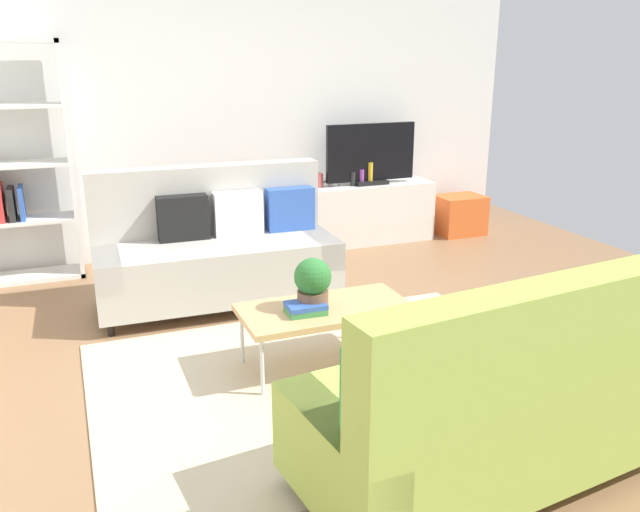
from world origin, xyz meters
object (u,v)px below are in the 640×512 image
at_px(potted_plant, 313,283).
at_px(bookshelf, 2,173).
at_px(couch_beige, 216,249).
at_px(tv, 371,155).
at_px(storage_trunk, 459,215).
at_px(vase_0, 317,180).
at_px(tv_console, 368,213).
at_px(table_book_0, 306,310).
at_px(couch_green, 499,400).
at_px(bottle_2, 370,173).
at_px(bottle_0, 353,179).
at_px(bottle_1, 362,177).
at_px(vase_1, 334,178).
at_px(coffee_table, 326,311).

bearing_deg(potted_plant, bookshelf, 125.77).
distance_m(couch_beige, potted_plant, 1.46).
relative_size(tv, potted_plant, 2.97).
distance_m(storage_trunk, vase_0, 1.76).
distance_m(tv_console, table_book_0, 3.16).
relative_size(couch_green, tv_console, 1.42).
bearing_deg(couch_beige, vase_0, -136.60).
xyz_separation_m(bookshelf, bottle_2, (3.53, -0.06, -0.23)).
relative_size(tv_console, bottle_2, 5.94).
distance_m(couch_green, tv, 4.23).
distance_m(storage_trunk, bottle_0, 1.40).
height_order(tv_console, table_book_0, tv_console).
bearing_deg(couch_green, bottle_2, 66.16).
height_order(couch_beige, bottle_1, couch_beige).
bearing_deg(tv, bottle_1, -169.71).
bearing_deg(vase_1, potted_plant, -115.33).
bearing_deg(tv_console, storage_trunk, -5.19).
relative_size(couch_green, table_book_0, 8.25).
distance_m(couch_green, bottle_0, 4.13).
bearing_deg(bottle_0, coffee_table, -117.75).
height_order(vase_0, bottle_2, bottle_2).
xyz_separation_m(potted_plant, bottle_2, (1.64, 2.56, 0.16)).
xyz_separation_m(tv_console, bookshelf, (-3.54, 0.02, 0.66)).
bearing_deg(tv_console, bottle_0, -169.30).
bearing_deg(vase_1, storage_trunk, -5.74).
relative_size(coffee_table, tv, 1.10).
height_order(tv, vase_1, tv).
xyz_separation_m(table_book_0, vase_0, (1.13, 2.70, 0.27)).
relative_size(couch_green, bottle_1, 11.83).
bearing_deg(bottle_2, coffee_table, -121.18).
relative_size(coffee_table, storage_trunk, 2.12).
bearing_deg(table_book_0, storage_trunk, 42.20).
bearing_deg(bottle_2, bottle_0, 180.00).
height_order(storage_trunk, bottle_1, bottle_1).
bearing_deg(potted_plant, table_book_0, -143.06).
relative_size(bookshelf, potted_plant, 6.24).
height_order(couch_green, vase_1, couch_green).
height_order(coffee_table, bottle_0, bottle_0).
xyz_separation_m(couch_beige, table_book_0, (0.23, -1.47, -0.01)).
relative_size(tv_console, vase_1, 9.31).
height_order(couch_beige, coffee_table, couch_beige).
relative_size(tv_console, bookshelf, 0.67).
height_order(vase_0, bottle_1, bottle_1).
xyz_separation_m(table_book_0, bottle_1, (1.60, 2.61, 0.29)).
height_order(couch_green, tv_console, couch_green).
xyz_separation_m(couch_green, bookshelf, (-2.27, 4.04, 0.54)).
xyz_separation_m(tv_console, potted_plant, (-1.65, -2.60, 0.28)).
relative_size(couch_green, bottle_0, 13.49).
height_order(storage_trunk, bottle_0, bottle_0).
distance_m(tv_console, potted_plant, 3.09).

